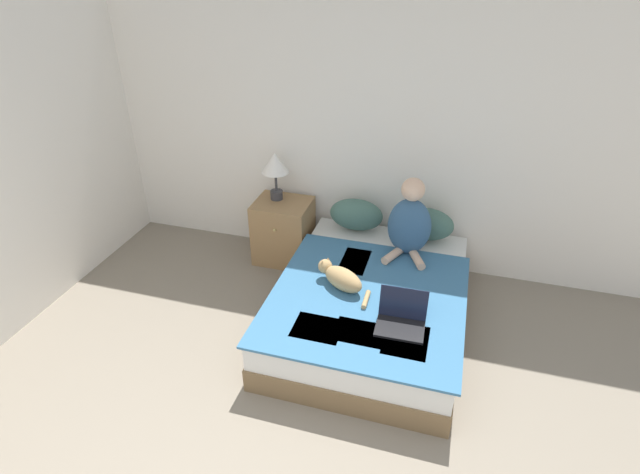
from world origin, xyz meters
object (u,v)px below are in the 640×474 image
(cat_tabby, at_px, (341,278))
(table_lamp, at_px, (275,166))
(nightstand, at_px, (283,231))
(pillow_near, at_px, (356,215))
(bed, at_px, (371,304))
(laptop_open, at_px, (401,320))
(pillow_far, at_px, (426,224))
(person_sitting, at_px, (410,223))

(cat_tabby, xyz_separation_m, table_lamp, (-0.88, 0.93, 0.46))
(table_lamp, bearing_deg, nightstand, -37.84)
(pillow_near, distance_m, nightstand, 0.75)
(bed, bearing_deg, nightstand, 143.71)
(bed, relative_size, pillow_near, 3.92)
(nightstand, bearing_deg, laptop_open, -42.19)
(table_lamp, bearing_deg, laptop_open, -41.96)
(pillow_near, xyz_separation_m, pillow_far, (0.64, 0.00, 0.00))
(bed, relative_size, laptop_open, 5.63)
(person_sitting, xyz_separation_m, table_lamp, (-1.30, 0.29, 0.25))
(cat_tabby, distance_m, nightstand, 1.20)
(person_sitting, bearing_deg, pillow_near, 150.58)
(pillow_near, bearing_deg, table_lamp, -179.67)
(pillow_far, height_order, cat_tabby, pillow_far)
(bed, xyz_separation_m, nightstand, (-1.03, 0.75, 0.11))
(table_lamp, bearing_deg, person_sitting, -12.50)
(pillow_near, xyz_separation_m, nightstand, (-0.71, -0.06, -0.26))
(bed, distance_m, laptop_open, 0.59)
(laptop_open, bearing_deg, cat_tabby, 146.25)
(pillow_far, relative_size, person_sitting, 0.71)
(pillow_near, height_order, cat_tabby, pillow_near)
(person_sitting, distance_m, laptop_open, 1.00)
(person_sitting, xyz_separation_m, laptop_open, (0.09, -0.96, -0.25))
(laptop_open, bearing_deg, table_lamp, 136.35)
(pillow_near, distance_m, cat_tabby, 0.94)
(cat_tabby, bearing_deg, person_sitting, -94.60)
(pillow_near, relative_size, cat_tabby, 1.09)
(cat_tabby, bearing_deg, pillow_near, -55.20)
(cat_tabby, relative_size, laptop_open, 1.32)
(pillow_far, relative_size, table_lamp, 1.07)
(bed, bearing_deg, cat_tabby, -152.97)
(cat_tabby, relative_size, nightstand, 0.73)
(person_sitting, height_order, cat_tabby, person_sitting)
(pillow_far, relative_size, laptop_open, 1.44)
(pillow_near, distance_m, pillow_far, 0.64)
(laptop_open, bearing_deg, nightstand, 136.12)
(cat_tabby, bearing_deg, pillow_far, -91.29)
(person_sitting, distance_m, nightstand, 1.31)
(pillow_far, height_order, table_lamp, table_lamp)
(pillow_near, bearing_deg, person_sitting, -29.42)
(table_lamp, bearing_deg, pillow_far, 0.18)
(pillow_near, relative_size, pillow_far, 1.00)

